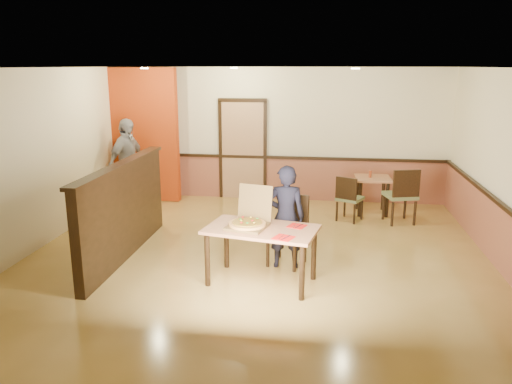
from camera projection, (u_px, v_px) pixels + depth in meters
floor at (258, 258)px, 7.56m from camera, size 7.00×7.00×0.00m
ceiling at (258, 68)px, 6.87m from camera, size 7.00×7.00×0.00m
wall_back at (280, 135)px, 10.58m from camera, size 7.00×0.00×7.00m
wall_left at (33, 161)px, 7.69m from camera, size 0.00×7.00×7.00m
wainscot_back at (280, 179)px, 10.78m from camera, size 7.00×0.04×0.90m
chair_rail_back at (280, 157)px, 10.65m from camera, size 7.00×0.06×0.06m
wainscot_right at (503, 240)px, 6.98m from camera, size 0.04×7.00×0.90m
chair_rail_right at (505, 208)px, 6.87m from camera, size 0.06×7.00×0.06m
back_door at (243, 150)px, 10.73m from camera, size 0.90×0.06×2.10m
booth_partition at (124, 210)px, 7.46m from camera, size 0.20×3.10×1.44m
red_accent_panel at (141, 135)px, 10.49m from camera, size 1.60×0.20×2.78m
spot_a at (144, 68)px, 8.91m from camera, size 0.14×0.14×0.02m
spot_b at (234, 68)px, 9.38m from camera, size 0.14×0.14×0.02m
spot_c at (355, 68)px, 8.13m from camera, size 0.14×0.14×0.02m
main_table at (261, 236)px, 6.55m from camera, size 1.56×1.08×0.77m
diner_chair at (289, 227)px, 7.25m from camera, size 0.63×0.63×1.01m
side_chair_left at (349, 197)px, 9.22m from camera, size 0.57×0.57×0.86m
side_chair_right at (402, 194)px, 9.05m from camera, size 0.63×0.63×1.04m
side_table at (372, 186)px, 9.72m from camera, size 0.70×0.70×0.72m
diner at (286, 217)px, 7.06m from camera, size 0.57×0.40×1.50m
passerby at (127, 163)px, 10.08m from camera, size 0.72×1.14×1.81m
pizza_box at (249, 222)px, 6.56m from camera, size 0.60×0.66×0.51m
pizza at (247, 224)px, 6.52m from camera, size 0.62×0.62×0.03m
napkin_near at (283, 238)px, 6.14m from camera, size 0.30×0.30×0.01m
napkin_far at (297, 226)px, 6.59m from camera, size 0.28×0.28×0.01m
condiment at (370, 174)px, 9.65m from camera, size 0.05×0.05×0.13m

